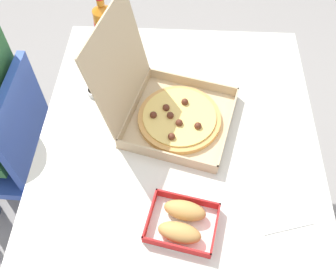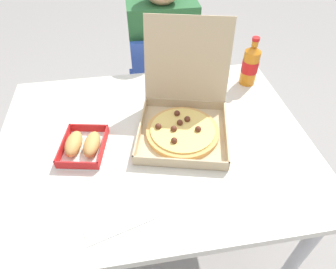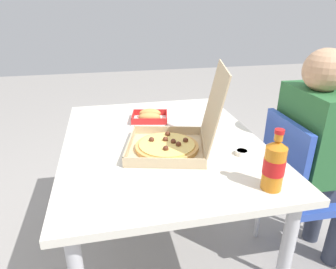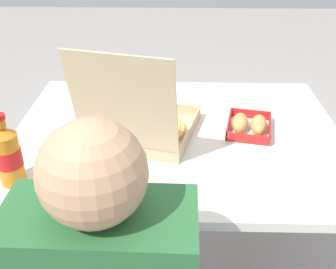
% 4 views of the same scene
% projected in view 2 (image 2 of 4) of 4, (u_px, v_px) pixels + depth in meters
% --- Properties ---
extents(ground_plane, '(10.00, 10.00, 0.00)m').
position_uv_depth(ground_plane, '(158.00, 230.00, 1.61)').
color(ground_plane, gray).
extents(dining_table, '(1.17, 0.91, 0.73)m').
position_uv_depth(dining_table, '(154.00, 152.00, 1.16)').
color(dining_table, silver).
rests_on(dining_table, ground_plane).
extents(chair, '(0.41, 0.41, 0.83)m').
position_uv_depth(chair, '(163.00, 85.00, 1.78)').
color(chair, '#2D4CAD').
rests_on(chair, ground_plane).
extents(diner_person, '(0.36, 0.41, 1.15)m').
position_uv_depth(diner_person, '(162.00, 50.00, 1.68)').
color(diner_person, '#333847').
rests_on(diner_person, ground_plane).
extents(pizza_box_open, '(0.42, 0.47, 0.37)m').
position_uv_depth(pizza_box_open, '(183.00, 119.00, 1.10)').
color(pizza_box_open, tan).
rests_on(pizza_box_open, dining_table).
extents(bread_side_box, '(0.18, 0.22, 0.06)m').
position_uv_depth(bread_side_box, '(83.00, 145.00, 1.04)').
color(bread_side_box, white).
rests_on(bread_side_box, dining_table).
extents(cola_bottle, '(0.07, 0.07, 0.22)m').
position_uv_depth(cola_bottle, '(250.00, 65.00, 1.30)').
color(cola_bottle, orange).
rests_on(cola_bottle, dining_table).
extents(paper_menu, '(0.24, 0.20, 0.00)m').
position_uv_depth(paper_menu, '(116.00, 211.00, 0.88)').
color(paper_menu, white).
rests_on(paper_menu, dining_table).
extents(dipping_sauce_cup, '(0.06, 0.06, 0.02)m').
position_uv_depth(dipping_sauce_cup, '(193.00, 85.00, 1.33)').
color(dipping_sauce_cup, white).
rests_on(dipping_sauce_cup, dining_table).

